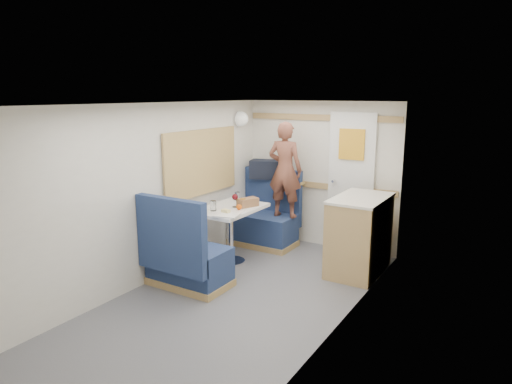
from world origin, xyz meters
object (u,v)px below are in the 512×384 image
Objects in this scene: duffel_bag at (270,169)px; orange_fruit at (239,207)px; bench_far at (265,223)px; galley_counter at (359,234)px; cheese_block at (226,211)px; bread_loaf at (248,202)px; tumbler_mid at (237,196)px; pepper_grinder at (242,202)px; tray at (229,214)px; tumbler_left at (213,206)px; beer_glass at (243,203)px; person at (285,170)px; wine_glass at (235,198)px; bench_near at (186,261)px; dome_light at (241,119)px; dinette_table at (230,219)px.

duffel_bag is 1.28m from orange_fruit.
bench_far is 1.14× the size of galley_counter.
bread_loaf is at bearing 86.08° from cheese_block.
tumbler_mid is (-0.06, -0.75, -0.26)m from duffel_bag.
galley_counter is 8.88× the size of pepper_grinder.
tray is 0.27m from tumbler_left.
beer_glass is at bearing 96.03° from tray.
person is 1.20m from cheese_block.
person reaches higher than wine_glass.
galley_counter is 1.47m from pepper_grinder.
pepper_grinder is (-0.04, 0.41, 0.02)m from cheese_block.
bench_near is 2.28m from dome_light.
person is at bearing 70.50° from dinette_table.
galley_counter is at bearing 16.90° from bread_loaf.
tray is (0.18, 0.58, 0.43)m from bench_near.
bench_near is at bearing -105.08° from duffel_bag.
person reaches higher than tray.
duffel_bag reaches higher than beer_glass.
bench_far is 0.87m from bread_loaf.
bench_far reaches higher than cheese_block.
pepper_grinder is (-0.22, -0.72, -0.32)m from person.
bench_far is 5.25× the size of dome_light.
tumbler_left is at bearing 64.67° from person.
cheese_block is (0.21, -1.40, -0.28)m from duffel_bag.
person is at bearing 73.45° from pepper_grinder.
bench_near is at bearing -98.40° from beer_glass.
galley_counter is 1.65m from tumbler_mid.
tumbler_mid reaches higher than pepper_grinder.
bread_loaf is at bearing 72.58° from person.
duffel_bag is 1.38m from tumbler_left.
person reaches higher than cheese_block.
person is 13.03× the size of cheese_block.
duffel_bag reaches higher than galley_counter.
dinette_table is 1.51m from dome_light.
beer_glass is (0.28, -0.30, 0.00)m from tumbler_mid.
orange_fruit is 0.27× the size of bread_loaf.
tumbler_mid is at bearing 133.87° from pepper_grinder.
tumbler_mid is (-0.19, 0.34, -0.07)m from wine_glass.
beer_glass is at bearing 88.78° from cheese_block.
person is at bearing 0.76° from dome_light.
tumbler_mid is (-0.14, 1.24, 0.47)m from bench_near.
dome_light is 1.63m from tray.
dome_light is 1.79× the size of beer_glass.
bench_near is 0.75m from cheese_block.
cheese_block is 0.95× the size of pepper_grinder.
person is at bearing 70.61° from tumbler_left.
wine_glass is at bearing 104.85° from cheese_block.
tumbler_left reaches higher than dinette_table.
wine_glass is at bearing -158.58° from beer_glass.
wine_glass is at bearing -113.82° from pepper_grinder.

